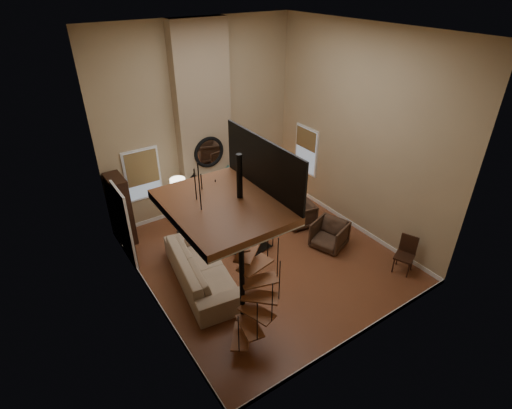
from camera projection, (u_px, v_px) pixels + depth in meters
ground at (264, 257)px, 10.43m from camera, size 6.00×6.50×0.01m
back_wall at (201, 122)px, 11.33m from camera, size 6.00×0.02×5.50m
front_wall at (376, 228)px, 6.70m from camera, size 6.00×0.02×5.50m
left_wall at (138, 198)px, 7.58m from camera, size 0.02×6.50×5.50m
right_wall at (359, 135)px, 10.44m from camera, size 0.02×6.50×5.50m
ceiling at (268, 31)px, 7.60m from camera, size 6.00×6.50×0.01m
baseboard_back at (207, 203)px, 12.70m from camera, size 6.00×0.02×0.12m
baseboard_front at (355, 337)px, 8.09m from camera, size 6.00×0.02×0.12m
baseboard_left at (156, 300)px, 8.96m from camera, size 0.02×6.50×0.12m
baseboard_right at (346, 220)px, 11.82m from camera, size 0.02×6.50×0.12m
chimney_breast at (204, 124)px, 11.19m from camera, size 1.60×0.38×5.50m
hearth at (217, 213)px, 12.24m from camera, size 1.50×0.60×0.04m
firebox at (212, 194)px, 12.18m from camera, size 0.95×0.02×0.72m
mantel at (212, 178)px, 11.81m from camera, size 1.70×0.18×0.06m
mirror_frame at (209, 152)px, 11.44m from camera, size 0.94×0.10×0.94m
mirror_disc at (209, 152)px, 11.45m from camera, size 0.80×0.01×0.80m
vase_left at (194, 177)px, 11.50m from camera, size 0.24×0.24×0.25m
vase_right at (228, 168)px, 12.06m from camera, size 0.20×0.20×0.21m
window_back at (143, 174)px, 10.98m from camera, size 1.02×0.06×1.52m
window_right at (306, 150)px, 12.43m from camera, size 0.06×1.02×1.52m
entry_door at (125, 227)px, 9.75m from camera, size 0.10×1.05×2.16m
loft at (227, 201)px, 6.50m from camera, size 1.70×2.20×1.09m
spiral_stair at (242, 264)px, 7.38m from camera, size 1.47×1.47×4.06m
hutch at (121, 210)px, 10.63m from camera, size 0.41×0.87×1.96m
sofa at (202, 268)px, 9.41m from camera, size 1.52×3.00×0.84m
armchair_near at (302, 214)px, 11.58m from camera, size 0.93×0.91×0.73m
armchair_far at (331, 233)px, 10.72m from camera, size 1.08×1.06×0.78m
coffee_table at (253, 242)px, 10.49m from camera, size 1.16×0.71×0.43m
bowl at (252, 235)px, 10.42m from camera, size 0.40×0.40×0.10m
book at (267, 235)px, 10.46m from camera, size 0.27×0.31×0.02m
floor_lamp at (179, 189)px, 10.67m from camera, size 0.41×0.41×1.72m
accent_lamp at (254, 186)px, 13.28m from camera, size 0.15×0.15×0.52m
side_chair at (406, 252)px, 9.73m from camera, size 0.57×0.57×0.96m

